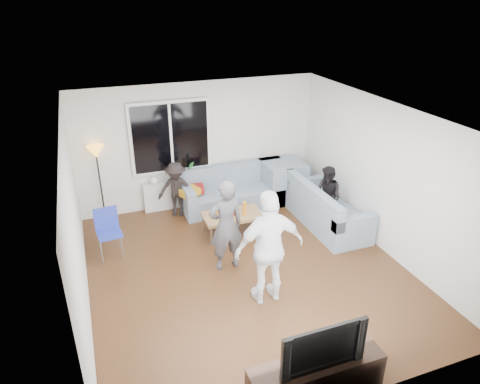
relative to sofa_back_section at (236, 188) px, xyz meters
name	(u,v)px	position (x,y,z in m)	size (l,w,h in m)	color
floor	(247,271)	(-0.63, -2.27, -0.45)	(5.00, 5.50, 0.04)	#56351C
ceiling	(248,116)	(-0.63, -2.27, 2.20)	(5.00, 5.50, 0.04)	white
wall_back	(199,144)	(-0.63, 0.50, 0.88)	(5.00, 0.04, 2.60)	silver
wall_front	(348,315)	(-0.63, -5.04, 0.88)	(5.00, 0.04, 2.60)	silver
wall_left	(74,228)	(-3.15, -2.27, 0.88)	(0.04, 5.50, 2.60)	silver
wall_right	(384,177)	(1.89, -2.27, 0.88)	(0.04, 5.50, 2.60)	silver
window_frame	(171,137)	(-1.23, 0.42, 1.12)	(1.62, 0.06, 1.47)	white
window_glass	(171,138)	(-1.23, 0.38, 1.12)	(1.50, 0.02, 1.35)	black
window_mullion	(171,138)	(-1.23, 0.37, 1.12)	(0.05, 0.03, 1.35)	white
radiator	(175,194)	(-1.23, 0.38, -0.11)	(1.30, 0.12, 0.62)	silver
potted_plant	(190,170)	(-0.90, 0.35, 0.39)	(0.21, 0.17, 0.39)	#27622A
vase	(154,180)	(-1.65, 0.35, 0.29)	(0.18, 0.18, 0.19)	white
sofa_back_section	(236,188)	(0.00, 0.00, 0.00)	(2.30, 0.85, 0.85)	gray
sofa_right_section	(327,205)	(1.39, -1.38, 0.00)	(0.85, 2.00, 0.85)	gray
sofa_corner	(283,180)	(1.08, 0.00, 0.00)	(0.85, 0.85, 0.85)	gray
cushion_yellow	(189,192)	(-1.02, -0.02, 0.09)	(0.38, 0.32, 0.14)	gold
cushion_red	(195,189)	(-0.88, 0.06, 0.09)	(0.36, 0.30, 0.13)	maroon
coffee_table	(233,224)	(-0.45, -1.05, -0.22)	(1.10, 0.60, 0.40)	#9D734C
pitcher	(232,210)	(-0.46, -1.02, 0.06)	(0.17, 0.17, 0.17)	maroon
side_chair	(110,234)	(-2.68, -1.05, 0.01)	(0.40, 0.40, 0.86)	#2635A5
floor_lamp	(101,184)	(-2.68, 0.34, 0.36)	(0.32, 0.32, 1.56)	#F8A62F
player_left	(226,226)	(-0.92, -2.06, 0.36)	(0.57, 0.38, 1.57)	#4E4E53
player_right	(269,248)	(-0.60, -3.05, 0.46)	(1.04, 0.43, 1.78)	white
spectator_right	(327,196)	(1.39, -1.34, 0.17)	(0.58, 0.45, 1.20)	black
spectator_back	(176,189)	(-1.27, 0.03, 0.15)	(0.74, 0.43, 1.15)	black
tv_console	(316,377)	(-0.76, -4.77, -0.20)	(1.60, 0.40, 0.44)	#302118
television	(319,343)	(-0.76, -4.77, 0.31)	(1.02, 0.13, 0.59)	black
bottle_d	(245,208)	(-0.25, -1.14, 0.11)	(0.07, 0.07, 0.26)	orange
bottle_a	(217,209)	(-0.71, -0.94, 0.07)	(0.07, 0.07, 0.20)	orange
bottle_c	(233,205)	(-0.38, -0.87, 0.08)	(0.07, 0.07, 0.20)	black
bottle_b	(228,213)	(-0.57, -1.15, 0.08)	(0.08, 0.08, 0.21)	#428F1A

